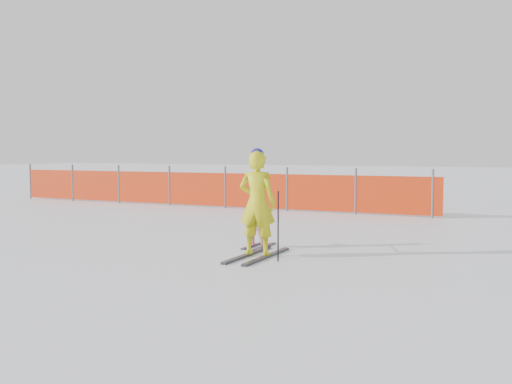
% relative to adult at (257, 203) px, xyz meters
% --- Properties ---
extents(ground, '(120.00, 120.00, 0.00)m').
position_rel_adult_xyz_m(ground, '(-0.27, 0.01, -0.86)').
color(ground, white).
rests_on(ground, ground).
extents(adult, '(0.63, 1.64, 1.74)m').
position_rel_adult_xyz_m(adult, '(0.00, 0.00, 0.00)').
color(adult, black).
rests_on(adult, ground).
extents(child, '(0.64, 0.84, 1.31)m').
position_rel_adult_xyz_m(child, '(-0.39, 0.87, -0.26)').
color(child, black).
rests_on(child, ground).
extents(ski_poles, '(0.81, 0.97, 1.08)m').
position_rel_adult_xyz_m(ski_poles, '(0.20, 0.05, -0.17)').
color(ski_poles, black).
rests_on(ski_poles, ground).
extents(safety_fence, '(14.29, 0.06, 1.25)m').
position_rel_adult_xyz_m(safety_fence, '(-5.19, 6.79, -0.31)').
color(safety_fence, '#595960').
rests_on(safety_fence, ground).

